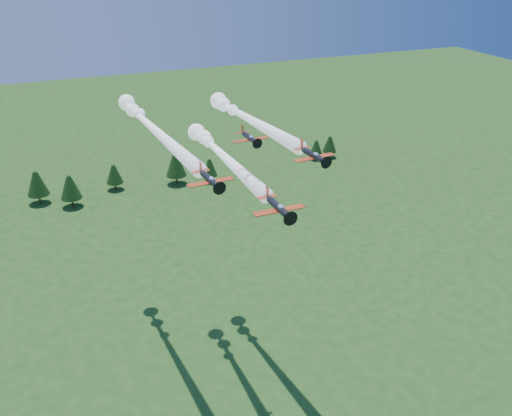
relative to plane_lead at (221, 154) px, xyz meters
name	(u,v)px	position (x,y,z in m)	size (l,w,h in m)	color
ground	(258,394)	(-0.17, -19.21, -43.91)	(600.00, 600.00, 0.00)	#224816
plane_lead	(221,154)	(0.00, 0.00, 0.00)	(8.39, 47.17, 3.70)	black
plane_left	(151,127)	(-10.87, 11.19, 3.53)	(9.43, 55.38, 3.70)	black
plane_right	(246,117)	(7.26, 5.36, 5.04)	(9.28, 44.47, 3.70)	black
plane_slot	(250,138)	(0.92, -12.44, 7.03)	(6.35, 6.92, 2.24)	black
treeline	(88,179)	(-17.97, 90.68, -37.29)	(169.01, 16.05, 11.70)	#382314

